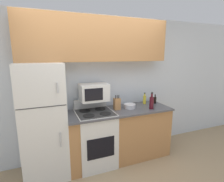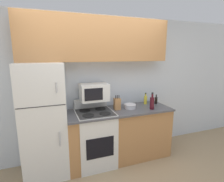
{
  "view_description": "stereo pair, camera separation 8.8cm",
  "coord_description": "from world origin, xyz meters",
  "px_view_note": "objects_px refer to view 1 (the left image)",
  "views": [
    {
      "loc": [
        -0.89,
        -2.38,
        1.87
      ],
      "look_at": [
        0.17,
        0.27,
        1.28
      ],
      "focal_mm": 28.0,
      "sensor_mm": 36.0,
      "label": 1
    },
    {
      "loc": [
        -0.81,
        -2.41,
        1.87
      ],
      "look_at": [
        0.17,
        0.27,
        1.28
      ],
      "focal_mm": 28.0,
      "sensor_mm": 36.0,
      "label": 2
    }
  ],
  "objects_px": {
    "microwave": "(94,92)",
    "stove": "(95,137)",
    "knife_block": "(117,104)",
    "bowl": "(130,106)",
    "bottle_cooking_spray": "(145,99)",
    "bottle_soy_sauce": "(155,100)",
    "bottle_wine_red": "(152,102)",
    "refrigerator": "(44,122)"
  },
  "relations": [
    {
      "from": "refrigerator",
      "to": "stove",
      "type": "distance_m",
      "value": 0.89
    },
    {
      "from": "refrigerator",
      "to": "bottle_wine_red",
      "type": "xyz_separation_m",
      "value": [
        1.79,
        -0.19,
        0.17
      ]
    },
    {
      "from": "refrigerator",
      "to": "bottle_soy_sauce",
      "type": "relative_size",
      "value": 9.78
    },
    {
      "from": "knife_block",
      "to": "refrigerator",
      "type": "bearing_deg",
      "value": -179.9
    },
    {
      "from": "refrigerator",
      "to": "stove",
      "type": "xyz_separation_m",
      "value": [
        0.79,
        -0.03,
        -0.4
      ]
    },
    {
      "from": "stove",
      "to": "bottle_wine_red",
      "type": "relative_size",
      "value": 3.66
    },
    {
      "from": "knife_block",
      "to": "bottle_wine_red",
      "type": "height_order",
      "value": "bottle_wine_red"
    },
    {
      "from": "bowl",
      "to": "bottle_wine_red",
      "type": "height_order",
      "value": "bottle_wine_red"
    },
    {
      "from": "stove",
      "to": "bottle_soy_sauce",
      "type": "height_order",
      "value": "bottle_soy_sauce"
    },
    {
      "from": "microwave",
      "to": "stove",
      "type": "bearing_deg",
      "value": -102.8
    },
    {
      "from": "microwave",
      "to": "knife_block",
      "type": "height_order",
      "value": "microwave"
    },
    {
      "from": "stove",
      "to": "bottle_wine_red",
      "type": "distance_m",
      "value": 1.16
    },
    {
      "from": "microwave",
      "to": "bottle_wine_red",
      "type": "bearing_deg",
      "value": -16.71
    },
    {
      "from": "stove",
      "to": "microwave",
      "type": "distance_m",
      "value": 0.77
    },
    {
      "from": "bottle_cooking_spray",
      "to": "bottle_wine_red",
      "type": "relative_size",
      "value": 0.73
    },
    {
      "from": "refrigerator",
      "to": "bottle_cooking_spray",
      "type": "relative_size",
      "value": 8.0
    },
    {
      "from": "refrigerator",
      "to": "bottle_wine_red",
      "type": "relative_size",
      "value": 5.87
    },
    {
      "from": "bottle_wine_red",
      "to": "bottle_cooking_spray",
      "type": "bearing_deg",
      "value": 78.56
    },
    {
      "from": "bottle_cooking_spray",
      "to": "bottle_wine_red",
      "type": "xyz_separation_m",
      "value": [
        -0.07,
        -0.33,
        0.03
      ]
    },
    {
      "from": "refrigerator",
      "to": "bottle_cooking_spray",
      "type": "xyz_separation_m",
      "value": [
        1.86,
        0.15,
        0.13
      ]
    },
    {
      "from": "stove",
      "to": "bottle_cooking_spray",
      "type": "xyz_separation_m",
      "value": [
        1.07,
        0.17,
        0.53
      ]
    },
    {
      "from": "knife_block",
      "to": "bottle_soy_sauce",
      "type": "xyz_separation_m",
      "value": [
        0.86,
        0.09,
        -0.03
      ]
    },
    {
      "from": "bottle_soy_sauce",
      "to": "bottle_wine_red",
      "type": "distance_m",
      "value": 0.39
    },
    {
      "from": "stove",
      "to": "microwave",
      "type": "height_order",
      "value": "microwave"
    },
    {
      "from": "microwave",
      "to": "knife_block",
      "type": "relative_size",
      "value": 1.8
    },
    {
      "from": "refrigerator",
      "to": "bowl",
      "type": "distance_m",
      "value": 1.46
    },
    {
      "from": "stove",
      "to": "microwave",
      "type": "relative_size",
      "value": 2.33
    },
    {
      "from": "knife_block",
      "to": "bottle_soy_sauce",
      "type": "distance_m",
      "value": 0.86
    },
    {
      "from": "microwave",
      "to": "bottle_wine_red",
      "type": "relative_size",
      "value": 1.57
    },
    {
      "from": "knife_block",
      "to": "stove",
      "type": "bearing_deg",
      "value": -176.07
    },
    {
      "from": "microwave",
      "to": "bottle_soy_sauce",
      "type": "xyz_separation_m",
      "value": [
        1.24,
        -0.01,
        -0.25
      ]
    },
    {
      "from": "bowl",
      "to": "bottle_wine_red",
      "type": "bearing_deg",
      "value": -27.37
    },
    {
      "from": "bottle_soy_sauce",
      "to": "stove",
      "type": "bearing_deg",
      "value": -174.68
    },
    {
      "from": "microwave",
      "to": "bottle_cooking_spray",
      "type": "relative_size",
      "value": 2.14
    },
    {
      "from": "microwave",
      "to": "bowl",
      "type": "xyz_separation_m",
      "value": [
        0.63,
        -0.11,
        -0.28
      ]
    },
    {
      "from": "refrigerator",
      "to": "bottle_soy_sauce",
      "type": "xyz_separation_m",
      "value": [
        2.07,
        0.09,
        0.12
      ]
    },
    {
      "from": "refrigerator",
      "to": "stove",
      "type": "height_order",
      "value": "refrigerator"
    },
    {
      "from": "refrigerator",
      "to": "microwave",
      "type": "xyz_separation_m",
      "value": [
        0.82,
        0.1,
        0.37
      ]
    },
    {
      "from": "stove",
      "to": "knife_block",
      "type": "height_order",
      "value": "knife_block"
    },
    {
      "from": "bottle_soy_sauce",
      "to": "refrigerator",
      "type": "bearing_deg",
      "value": -177.45
    },
    {
      "from": "bottle_soy_sauce",
      "to": "bottle_wine_red",
      "type": "relative_size",
      "value": 0.6
    },
    {
      "from": "knife_block",
      "to": "bowl",
      "type": "relative_size",
      "value": 1.21
    }
  ]
}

